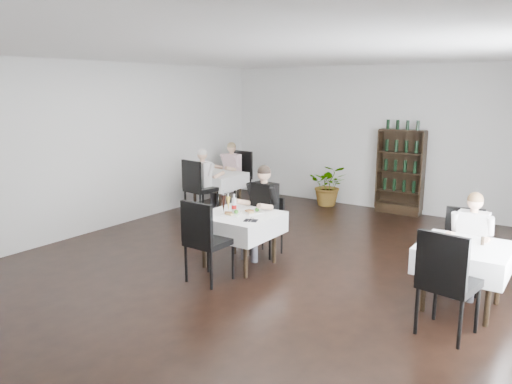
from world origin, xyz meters
TOP-DOWN VIEW (x-y plane):
  - room_shell at (0.00, 0.00)m, footprint 9.00×9.00m
  - wine_shelf at (0.60, 4.31)m, footprint 0.90×0.28m
  - main_table at (-0.30, 0.00)m, footprint 1.03×1.03m
  - left_table at (-2.70, 2.50)m, footprint 0.98×0.98m
  - right_table at (2.70, 0.30)m, footprint 0.98×0.98m
  - potted_tree at (-0.90, 4.14)m, footprint 1.02×0.96m
  - main_chair_far at (-0.24, 0.68)m, footprint 0.41×0.41m
  - main_chair_near at (-0.28, -0.80)m, footprint 0.53×0.53m
  - left_chair_far at (-2.75, 3.35)m, footprint 0.54×0.54m
  - left_chair_near at (-2.58, 1.73)m, footprint 0.61×0.61m
  - right_chair_far at (2.55, 0.94)m, footprint 0.55×0.55m
  - right_chair_near at (2.70, -0.54)m, footprint 0.60×0.60m
  - diner_main at (-0.26, 0.51)m, footprint 0.56×0.57m
  - diner_left_far at (-2.81, 3.08)m, footprint 0.56×0.58m
  - diner_left_near at (-2.62, 2.02)m, footprint 0.55×0.58m
  - diner_right_far at (2.67, 0.79)m, footprint 0.48×0.48m
  - plate_far at (-0.18, 0.15)m, footprint 0.34×0.34m
  - plate_near at (-0.35, -0.12)m, footprint 0.33×0.33m
  - pilsner_dark at (-0.53, -0.08)m, footprint 0.08×0.08m
  - pilsner_lager at (-0.55, 0.07)m, footprint 0.06×0.06m
  - coke_bottle at (-0.38, -0.02)m, footprint 0.07×0.07m
  - napkin_cutlery at (0.05, -0.21)m, footprint 0.22×0.19m
  - pepper_mill at (2.86, 0.41)m, footprint 0.05×0.05m

SIDE VIEW (x-z plane):
  - potted_tree at x=-0.90m, z-range 0.00..0.91m
  - main_chair_far at x=-0.24m, z-range 0.06..0.95m
  - right_chair_far at x=2.55m, z-range 0.07..1.11m
  - left_table at x=-2.70m, z-range 0.24..1.01m
  - right_table at x=2.70m, z-range 0.24..1.01m
  - main_table at x=-0.30m, z-range 0.24..1.01m
  - main_chair_near at x=-0.28m, z-range 0.08..1.20m
  - left_chair_far at x=-2.75m, z-range 0.08..1.22m
  - right_chair_near at x=2.70m, z-range 0.08..1.23m
  - left_chair_near at x=-2.58m, z-range 0.08..1.24m
  - diner_right_far at x=2.67m, z-range 0.10..1.40m
  - napkin_cutlery at x=0.05m, z-range 0.77..0.79m
  - diner_left_near at x=-2.62m, z-range 0.11..1.46m
  - plate_far at x=-0.18m, z-range 0.75..0.83m
  - plate_near at x=-0.35m, z-range 0.75..0.83m
  - diner_left_far at x=-2.81m, z-range 0.11..1.48m
  - diner_main at x=-0.26m, z-range 0.11..1.52m
  - pepper_mill at x=2.86m, z-range 0.77..0.87m
  - wine_shelf at x=0.60m, z-range -0.03..1.72m
  - pilsner_lager at x=-0.55m, z-range 0.75..1.01m
  - coke_bottle at x=-0.38m, z-range 0.74..1.03m
  - pilsner_dark at x=-0.53m, z-range 0.74..1.07m
  - room_shell at x=0.00m, z-range -3.00..6.00m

